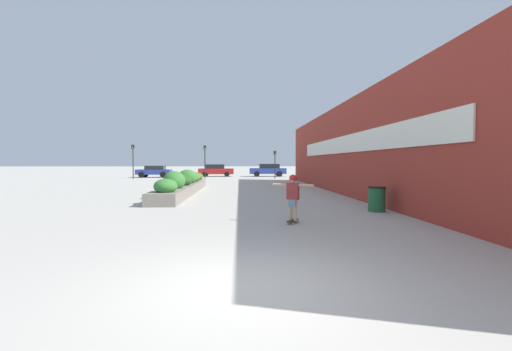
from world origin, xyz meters
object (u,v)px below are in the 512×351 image
object	(u,v)px
car_center_right	(323,170)
traffic_light_right	(275,159)
car_rightmost	(154,171)
traffic_light_left	(205,156)
skateboard	(293,221)
traffic_light_far_left	(133,156)
skateboarder	(293,193)
car_leftmost	(216,170)
car_center_left	(268,170)
trash_bin	(377,199)

from	to	relation	value
car_center_right	traffic_light_right	bearing A→B (deg)	134.77
car_rightmost	traffic_light_left	size ratio (longest dim) A/B	1.10
skateboard	traffic_light_right	world-z (taller)	traffic_light_right
car_rightmost	traffic_light_far_left	distance (m)	4.34
skateboarder	car_leftmost	world-z (taller)	car_leftmost
car_leftmost	car_rightmost	bearing A→B (deg)	-72.04
traffic_light_left	skateboard	bearing A→B (deg)	-79.08
skateboard	car_leftmost	world-z (taller)	car_leftmost
car_center_left	traffic_light_right	world-z (taller)	traffic_light_right
trash_bin	traffic_light_right	distance (m)	26.34
car_leftmost	skateboard	bearing A→B (deg)	7.75
car_center_left	traffic_light_left	bearing A→B (deg)	126.16
car_leftmost	traffic_light_left	world-z (taller)	traffic_light_left
skateboard	skateboarder	xyz separation A→B (m)	(0.00, 0.00, 0.87)
trash_bin	skateboarder	bearing A→B (deg)	-147.21
car_center_left	traffic_light_far_left	distance (m)	16.83
skateboarder	car_leftmost	distance (m)	35.05
skateboard	car_center_left	xyz separation A→B (m)	(2.14, 34.45, 0.81)
skateboarder	car_center_right	world-z (taller)	skateboarder
car_center_left	traffic_light_right	xyz separation A→B (m)	(0.29, -5.90, 1.32)
skateboarder	trash_bin	size ratio (longest dim) A/B	1.49
traffic_light_left	traffic_light_right	world-z (taller)	traffic_light_left
trash_bin	car_center_left	world-z (taller)	car_center_left
car_rightmost	traffic_light_far_left	bearing A→B (deg)	158.37
car_center_left	traffic_light_left	xyz separation A→B (m)	(-7.70, -5.63, 1.67)
car_rightmost	traffic_light_right	bearing A→B (deg)	-104.58
trash_bin	traffic_light_right	world-z (taller)	traffic_light_right
skateboarder	car_center_left	xyz separation A→B (m)	(2.14, 34.45, -0.07)
traffic_light_right	trash_bin	bearing A→B (deg)	-87.53
traffic_light_far_left	car_center_right	bearing A→B (deg)	16.97
car_center_left	traffic_light_left	distance (m)	9.68
skateboarder	car_rightmost	xyz separation A→B (m)	(-12.12, 32.34, -0.16)
car_center_right	traffic_light_far_left	xyz separation A→B (m)	(-23.30, -7.11, 1.82)
car_rightmost	traffic_light_right	world-z (taller)	traffic_light_right
car_center_left	car_rightmost	world-z (taller)	car_center_left
car_center_left	car_rightmost	xyz separation A→B (m)	(-14.26, -2.11, -0.09)
car_center_left	traffic_light_right	size ratio (longest dim) A/B	1.49
car_center_right	car_rightmost	xyz separation A→B (m)	(-21.84, -3.44, 0.01)
car_leftmost	traffic_light_left	distance (m)	6.21
car_center_right	traffic_light_left	bearing A→B (deg)	114.47
traffic_light_right	traffic_light_far_left	distance (m)	16.02
skateboard	car_rightmost	xyz separation A→B (m)	(-12.12, 32.34, 0.71)
skateboarder	car_leftmost	bearing A→B (deg)	124.97
traffic_light_left	car_center_left	bearing A→B (deg)	36.16
skateboarder	car_rightmost	world-z (taller)	skateboarder
traffic_light_right	traffic_light_far_left	world-z (taller)	traffic_light_far_left
car_rightmost	skateboard	bearing A→B (deg)	-159.45
skateboard	car_rightmost	world-z (taller)	car_rightmost
traffic_light_left	trash_bin	bearing A→B (deg)	-71.02
trash_bin	car_center_left	distance (m)	32.19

